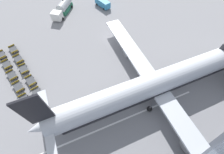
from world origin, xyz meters
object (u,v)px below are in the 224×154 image
fuel_tanker_secondary (63,8)px  baggage_dolly_row_mid_a_col_b (19,59)px  baggage_dolly_row_mid_a_col_d (31,81)px  baggage_dolly_row_near_col_b (7,65)px  service_van (103,3)px  baggage_dolly_row_mid_a_col_c (24,69)px  baggage_dolly_row_mid_a_col_a (13,50)px  baggage_dolly_row_mid_a_col_e (37,93)px  baggage_dolly_row_near_col_e (24,100)px  airplane (162,81)px  baggage_dolly_row_near_col_d (18,87)px  baggage_dolly_row_near_col_c (12,75)px  baggage_dolly_row_near_col_a (2,55)px

fuel_tanker_secondary → baggage_dolly_row_mid_a_col_b: bearing=-49.3°
baggage_dolly_row_mid_a_col_d → baggage_dolly_row_near_col_b: bearing=-152.7°
service_van → baggage_dolly_row_mid_a_col_c: (13.67, -26.37, -0.66)m
baggage_dolly_row_mid_a_col_a → baggage_dolly_row_mid_a_col_e: bearing=7.8°
baggage_dolly_row_near_col_e → baggage_dolly_row_mid_a_col_d: (-3.83, 2.02, 0.00)m
baggage_dolly_row_mid_a_col_d → baggage_dolly_row_mid_a_col_b: bearing=-171.7°
airplane → baggage_dolly_row_near_col_e: size_ratio=14.35×
baggage_dolly_row_near_col_d → baggage_dolly_row_mid_a_col_a: bearing=175.4°
baggage_dolly_row_near_col_c → baggage_dolly_row_near_col_d: (3.58, 0.62, 0.00)m
baggage_dolly_row_near_col_c → baggage_dolly_row_near_col_e: size_ratio=1.01×
baggage_dolly_row_near_col_a → baggage_dolly_row_mid_a_col_b: size_ratio=1.00×
baggage_dolly_row_mid_a_col_b → baggage_dolly_row_mid_a_col_d: size_ratio=1.00×
baggage_dolly_row_mid_a_col_c → baggage_dolly_row_mid_a_col_e: (7.35, 1.07, 0.00)m
fuel_tanker_secondary → baggage_dolly_row_near_col_d: size_ratio=2.56×
baggage_dolly_row_near_col_e → baggage_dolly_row_mid_a_col_b: size_ratio=0.99×
airplane → baggage_dolly_row_mid_a_col_e: airplane is taller
baggage_dolly_row_near_col_a → baggage_dolly_row_near_col_b: bearing=10.1°
baggage_dolly_row_mid_a_col_a → service_van: bearing=103.2°
fuel_tanker_secondary → baggage_dolly_row_near_col_d: bearing=-38.8°
baggage_dolly_row_near_col_e → baggage_dolly_row_mid_a_col_d: same height
baggage_dolly_row_near_col_d → baggage_dolly_row_mid_a_col_b: 7.73m
service_van → baggage_dolly_row_near_col_d: size_ratio=1.70×
baggage_dolly_row_near_col_d → baggage_dolly_row_near_col_e: size_ratio=1.01×
baggage_dolly_row_near_col_b → service_van: bearing=109.7°
baggage_dolly_row_near_col_b → baggage_dolly_row_mid_a_col_a: 4.61m
fuel_tanker_secondary → baggage_dolly_row_near_col_e: (24.35, -16.27, -0.87)m
baggage_dolly_row_near_col_b → baggage_dolly_row_near_col_e: (10.80, 1.58, 0.00)m
baggage_dolly_row_near_col_e → baggage_dolly_row_mid_a_col_c: same height
baggage_dolly_row_near_col_a → baggage_dolly_row_mid_a_col_d: bearing=21.9°
baggage_dolly_row_mid_a_col_e → baggage_dolly_row_near_col_d: bearing=-138.3°
baggage_dolly_row_near_col_c → baggage_dolly_row_near_col_d: bearing=9.9°
baggage_dolly_row_near_col_a → fuel_tanker_secondary: bearing=118.2°
airplane → baggage_dolly_row_mid_a_col_e: bearing=-117.4°
fuel_tanker_secondary → baggage_dolly_row_mid_a_col_c: bearing=-41.7°
baggage_dolly_row_near_col_a → baggage_dolly_row_near_col_c: 7.34m
service_van → baggage_dolly_row_mid_a_col_e: (21.02, -25.30, -0.66)m
service_van → baggage_dolly_row_near_col_c: bearing=-63.8°
baggage_dolly_row_mid_a_col_a → baggage_dolly_row_near_col_a: bearing=-79.4°
baggage_dolly_row_near_col_d → service_van: bearing=122.2°
baggage_dolly_row_near_col_a → baggage_dolly_row_near_col_b: (3.61, 0.64, 0.00)m
baggage_dolly_row_near_col_c → baggage_dolly_row_mid_a_col_c: bearing=101.3°
airplane → baggage_dolly_row_near_col_a: bearing=-134.3°
fuel_tanker_secondary → baggage_dolly_row_near_col_d: (20.76, -16.71, -0.87)m
service_van → baggage_dolly_row_mid_a_col_c: service_van is taller
service_van → baggage_dolly_row_mid_a_col_d: bearing=-55.8°
baggage_dolly_row_near_col_c → baggage_dolly_row_near_col_b: bearing=-171.9°
baggage_dolly_row_near_col_a → baggage_dolly_row_mid_a_col_b: (3.23, 3.18, 0.00)m
baggage_dolly_row_near_col_e → baggage_dolly_row_mid_a_col_b: same height
service_van → baggage_dolly_row_near_col_d: 33.34m
baggage_dolly_row_mid_a_col_c → baggage_dolly_row_near_col_d: bearing=-24.4°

